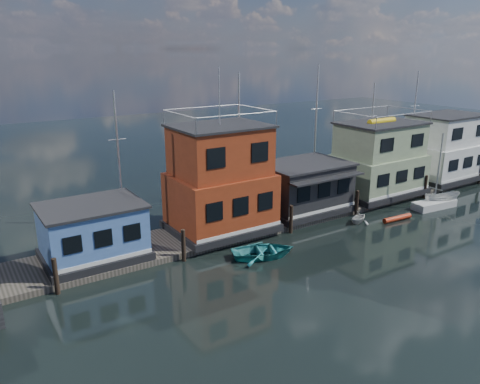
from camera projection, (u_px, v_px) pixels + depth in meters
ground at (428, 265)px, 30.25m from camera, size 160.00×160.00×0.00m
dock at (307, 211)px, 39.82m from camera, size 48.00×5.00×0.40m
houseboat_blue at (93, 232)px, 29.88m from camera, size 6.40×4.90×3.66m
houseboat_red at (220, 181)px, 34.26m from camera, size 7.40×5.90×11.86m
houseboat_dark at (303, 187)px, 38.90m from camera, size 7.40×6.10×4.06m
houseboat_green at (378, 160)px, 43.26m from camera, size 8.40×5.90×7.03m
houseboat_white at (444, 148)px, 48.46m from camera, size 8.40×5.90×6.66m
pilings at (327, 211)px, 37.14m from camera, size 42.28×0.28×2.20m
background_masts at (306, 133)px, 45.54m from camera, size 36.40×0.16×12.00m
motorboat at (442, 199)px, 41.52m from camera, size 3.52×2.48×1.27m
red_kayak at (397, 218)px, 38.03m from camera, size 2.85×0.62×0.42m
dinghy_white at (358, 217)px, 37.40m from camera, size 2.26×2.05×1.03m
day_sailer at (434, 204)px, 41.01m from camera, size 4.31×1.80×6.62m
dinghy_teal at (264, 251)px, 31.31m from camera, size 5.05×4.32×0.88m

